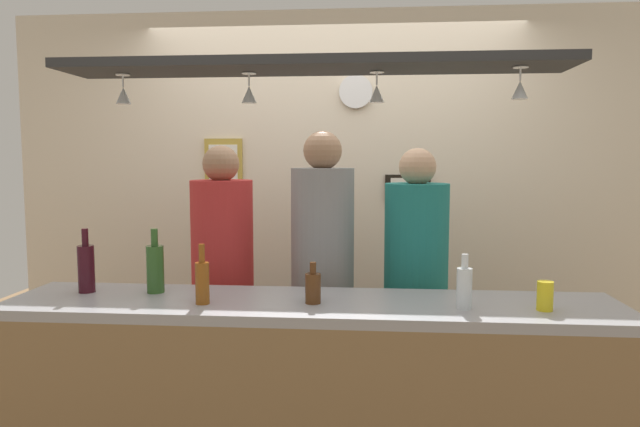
{
  "coord_description": "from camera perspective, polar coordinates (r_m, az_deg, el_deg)",
  "views": [
    {
      "loc": [
        0.25,
        -2.82,
        1.62
      ],
      "look_at": [
        0.0,
        0.1,
        1.34
      ],
      "focal_mm": 32.35,
      "sensor_mm": 36.0,
      "label": 1
    }
  ],
  "objects": [
    {
      "name": "bottle_champagne_green",
      "position": [
        2.8,
        -15.99,
        -5.15
      ],
      "size": [
        0.08,
        0.08,
        0.3
      ],
      "color": "#2D5623",
      "rests_on": "bar_counter"
    },
    {
      "name": "bottle_soda_clear",
      "position": [
        2.49,
        14.08,
        -7.05
      ],
      "size": [
        0.06,
        0.06,
        0.23
      ],
      "color": "silver",
      "rests_on": "bar_counter"
    },
    {
      "name": "hanging_wineglass_center",
      "position": [
        2.58,
        19.17,
        11.57
      ],
      "size": [
        0.07,
        0.07,
        0.13
      ],
      "color": "silver",
      "rests_on": "overhead_glass_rack"
    },
    {
      "name": "bottle_wine_dark_red",
      "position": [
        2.91,
        -22.12,
        -4.95
      ],
      "size": [
        0.08,
        0.08,
        0.3
      ],
      "color": "#380F19",
      "rests_on": "bar_counter"
    },
    {
      "name": "bottle_beer_brown_stubby",
      "position": [
        2.5,
        -0.7,
        -7.3
      ],
      "size": [
        0.07,
        0.07,
        0.18
      ],
      "color": "#512D14",
      "rests_on": "bar_counter"
    },
    {
      "name": "person_left_red_shirt",
      "position": [
        3.24,
        -9.61,
        -5.27
      ],
      "size": [
        0.34,
        0.34,
        1.69
      ],
      "color": "#2D334C",
      "rests_on": "ground_plane"
    },
    {
      "name": "person_right_teal_shirt",
      "position": [
        3.15,
        9.46,
        -5.77
      ],
      "size": [
        0.34,
        0.34,
        1.67
      ],
      "color": "#2D334C",
      "rests_on": "ground_plane"
    },
    {
      "name": "drink_can",
      "position": [
        2.56,
        21.37,
        -7.6
      ],
      "size": [
        0.07,
        0.07,
        0.12
      ],
      "primitive_type": "cylinder",
      "color": "yellow",
      "rests_on": "bar_counter"
    },
    {
      "name": "bottle_beer_amber_tall",
      "position": [
        2.54,
        -11.57,
        -6.55
      ],
      "size": [
        0.06,
        0.06,
        0.26
      ],
      "color": "brown",
      "rests_on": "bar_counter"
    },
    {
      "name": "picture_frame_lower_pair",
      "position": [
        3.89,
        8.67,
        2.49
      ],
      "size": [
        0.3,
        0.02,
        0.18
      ],
      "color": "black",
      "rests_on": "back_wall"
    },
    {
      "name": "overhead_glass_rack",
      "position": [
        2.56,
        -0.8,
        14.43
      ],
      "size": [
        2.2,
        0.36,
        0.04
      ],
      "primitive_type": "cube",
      "color": "black"
    },
    {
      "name": "wall_clock",
      "position": [
        3.9,
        3.56,
        11.95
      ],
      "size": [
        0.22,
        0.03,
        0.22
      ],
      "primitive_type": "cylinder",
      "rotation": [
        1.57,
        0.0,
        0.0
      ],
      "color": "white",
      "rests_on": "back_wall"
    },
    {
      "name": "hanging_wineglass_left",
      "position": [
        2.64,
        -7.03,
        11.69
      ],
      "size": [
        0.07,
        0.07,
        0.13
      ],
      "color": "silver",
      "rests_on": "overhead_glass_rack"
    },
    {
      "name": "back_wall",
      "position": [
        3.94,
        1.26,
        0.85
      ],
      "size": [
        4.4,
        0.06,
        2.6
      ],
      "primitive_type": "cube",
      "color": "beige",
      "rests_on": "ground_plane"
    },
    {
      "name": "person_middle_grey_shirt",
      "position": [
        3.14,
        0.33,
        -4.63
      ],
      "size": [
        0.34,
        0.34,
        1.76
      ],
      "color": "#2D334C",
      "rests_on": "ground_plane"
    },
    {
      "name": "hanging_wineglass_far_left",
      "position": [
        2.81,
        -18.87,
        11.07
      ],
      "size": [
        0.07,
        0.07,
        0.13
      ],
      "color": "silver",
      "rests_on": "overhead_glass_rack"
    },
    {
      "name": "picture_frame_caricature",
      "position": [
        4.0,
        -9.52,
        4.89
      ],
      "size": [
        0.26,
        0.02,
        0.34
      ],
      "color": "#B29338",
      "rests_on": "back_wall"
    },
    {
      "name": "bar_counter",
      "position": [
        2.52,
        -1.24,
        -16.59
      ],
      "size": [
        2.7,
        0.55,
        0.99
      ],
      "color": "#99999E",
      "rests_on": "ground_plane"
    },
    {
      "name": "hanging_wineglass_center_left",
      "position": [
        2.6,
        5.63,
        11.81
      ],
      "size": [
        0.07,
        0.07,
        0.13
      ],
      "color": "silver",
      "rests_on": "overhead_glass_rack"
    }
  ]
}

